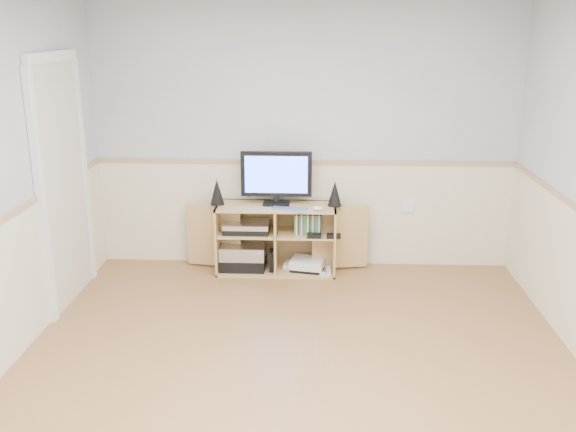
% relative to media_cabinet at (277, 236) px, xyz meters
% --- Properties ---
extents(room, '(4.04, 4.54, 2.54)m').
position_rel_media_cabinet_xyz_m(room, '(0.20, -1.94, 0.88)').
color(room, '#A7754A').
rests_on(room, ground).
extents(media_cabinet, '(1.75, 0.42, 0.65)m').
position_rel_media_cabinet_xyz_m(media_cabinet, '(0.00, 0.00, 0.00)').
color(media_cabinet, tan).
rests_on(media_cabinet, floor).
extents(monitor, '(0.66, 0.18, 0.50)m').
position_rel_media_cabinet_xyz_m(monitor, '(-0.00, -0.00, 0.59)').
color(monitor, black).
rests_on(monitor, media_cabinet).
extents(speaker_left, '(0.13, 0.13, 0.24)m').
position_rel_media_cabinet_xyz_m(speaker_left, '(-0.56, -0.03, 0.44)').
color(speaker_left, black).
rests_on(speaker_left, media_cabinet).
extents(speaker_right, '(0.13, 0.13, 0.24)m').
position_rel_media_cabinet_xyz_m(speaker_right, '(0.55, -0.03, 0.44)').
color(speaker_right, black).
rests_on(speaker_right, media_cabinet).
extents(keyboard, '(0.34, 0.19, 0.01)m').
position_rel_media_cabinet_xyz_m(keyboard, '(0.13, -0.19, 0.32)').
color(keyboard, silver).
rests_on(keyboard, media_cabinet).
extents(mouse, '(0.11, 0.08, 0.04)m').
position_rel_media_cabinet_xyz_m(mouse, '(0.39, -0.19, 0.34)').
color(mouse, white).
rests_on(mouse, media_cabinet).
extents(av_components, '(0.51, 0.32, 0.47)m').
position_rel_media_cabinet_xyz_m(av_components, '(-0.30, -0.05, -0.11)').
color(av_components, black).
rests_on(av_components, media_cabinet).
extents(game_consoles, '(0.46, 0.31, 0.11)m').
position_rel_media_cabinet_xyz_m(game_consoles, '(0.29, -0.06, -0.26)').
color(game_consoles, white).
rests_on(game_consoles, media_cabinet).
extents(game_cases, '(0.26, 0.13, 0.19)m').
position_rel_media_cabinet_xyz_m(game_cases, '(0.30, -0.07, 0.15)').
color(game_cases, '#3F8C3F').
rests_on(game_cases, media_cabinet).
extents(wall_outlet, '(0.12, 0.03, 0.12)m').
position_rel_media_cabinet_xyz_m(wall_outlet, '(1.26, 0.17, 0.27)').
color(wall_outlet, white).
rests_on(wall_outlet, wall_back).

